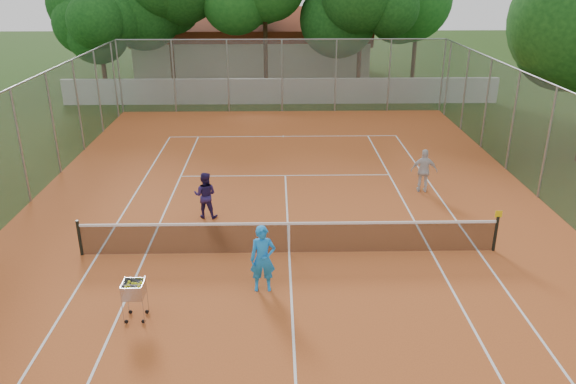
{
  "coord_description": "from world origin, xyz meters",
  "views": [
    {
      "loc": [
        -0.35,
        -14.34,
        7.7
      ],
      "look_at": [
        0.0,
        1.5,
        1.3
      ],
      "focal_mm": 35.0,
      "sensor_mm": 36.0,
      "label": 1
    }
  ],
  "objects_px": {
    "clubhouse": "(253,45)",
    "player_near": "(263,259)",
    "player_far_right": "(424,171)",
    "ball_hopper": "(135,299)",
    "tennis_net": "(289,237)",
    "player_far_left": "(205,195)"
  },
  "relations": [
    {
      "from": "tennis_net",
      "to": "player_near",
      "type": "xyz_separation_m",
      "value": [
        -0.71,
        -1.96,
        0.39
      ]
    },
    {
      "from": "player_far_right",
      "to": "ball_hopper",
      "type": "distance_m",
      "value": 11.66
    },
    {
      "from": "player_near",
      "to": "ball_hopper",
      "type": "distance_m",
      "value": 3.21
    },
    {
      "from": "clubhouse",
      "to": "player_near",
      "type": "relative_size",
      "value": 9.29
    },
    {
      "from": "tennis_net",
      "to": "player_far_left",
      "type": "bearing_deg",
      "value": 136.27
    },
    {
      "from": "tennis_net",
      "to": "clubhouse",
      "type": "xyz_separation_m",
      "value": [
        -2.0,
        29.0,
        1.69
      ]
    },
    {
      "from": "tennis_net",
      "to": "ball_hopper",
      "type": "height_order",
      "value": "ball_hopper"
    },
    {
      "from": "player_near",
      "to": "player_far_left",
      "type": "distance_m",
      "value": 4.92
    },
    {
      "from": "clubhouse",
      "to": "player_near",
      "type": "height_order",
      "value": "clubhouse"
    },
    {
      "from": "tennis_net",
      "to": "clubhouse",
      "type": "bearing_deg",
      "value": 93.95
    },
    {
      "from": "player_far_left",
      "to": "ball_hopper",
      "type": "distance_m",
      "value": 5.83
    },
    {
      "from": "ball_hopper",
      "to": "player_near",
      "type": "bearing_deg",
      "value": 25.03
    },
    {
      "from": "player_near",
      "to": "player_far_right",
      "type": "bearing_deg",
      "value": 46.45
    },
    {
      "from": "clubhouse",
      "to": "player_far_right",
      "type": "bearing_deg",
      "value": -73.98
    },
    {
      "from": "player_near",
      "to": "ball_hopper",
      "type": "height_order",
      "value": "player_near"
    },
    {
      "from": "player_far_left",
      "to": "player_far_right",
      "type": "height_order",
      "value": "player_far_right"
    },
    {
      "from": "player_near",
      "to": "ball_hopper",
      "type": "bearing_deg",
      "value": -160.08
    },
    {
      "from": "tennis_net",
      "to": "player_far_right",
      "type": "relative_size",
      "value": 7.4
    },
    {
      "from": "ball_hopper",
      "to": "player_far_right",
      "type": "bearing_deg",
      "value": 44.54
    },
    {
      "from": "player_near",
      "to": "player_far_right",
      "type": "height_order",
      "value": "player_near"
    },
    {
      "from": "player_far_left",
      "to": "ball_hopper",
      "type": "height_order",
      "value": "player_far_left"
    },
    {
      "from": "player_near",
      "to": "player_far_right",
      "type": "relative_size",
      "value": 1.1
    }
  ]
}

